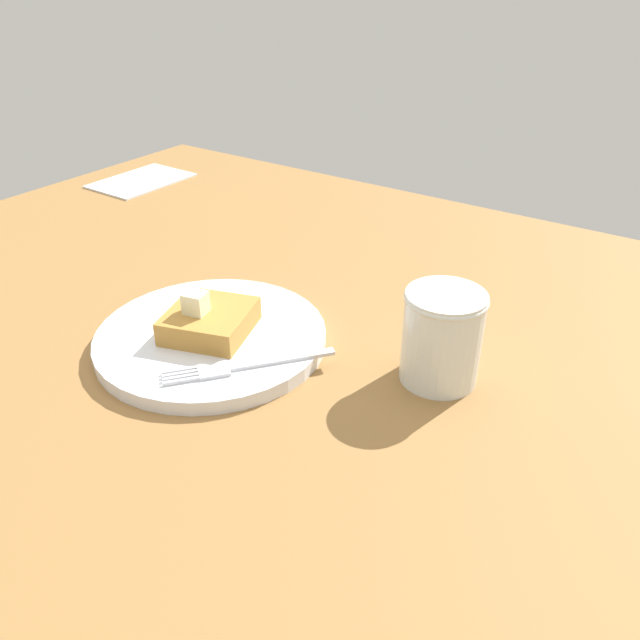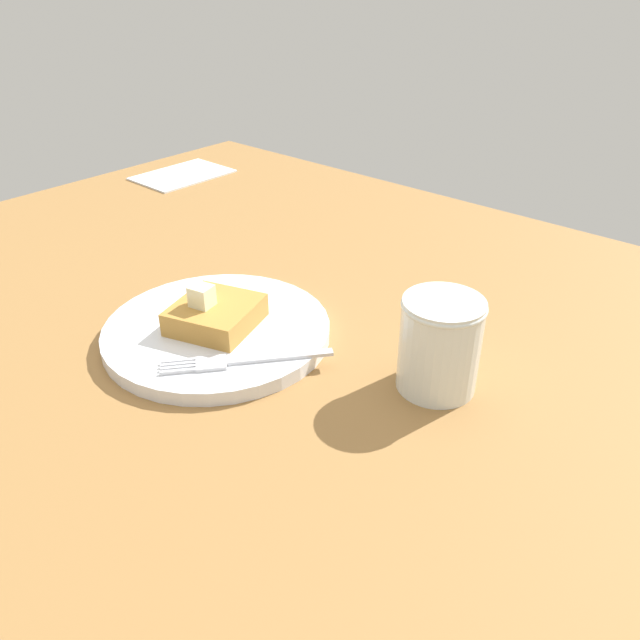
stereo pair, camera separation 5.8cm
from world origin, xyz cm
name	(u,v)px [view 2 (the right image)]	position (x,y,z in cm)	size (l,w,h in cm)	color
table_surface	(191,338)	(0.00, 0.00, 1.04)	(106.91, 106.91, 2.07)	olive
plate	(217,330)	(3.28, 0.96, 2.91)	(23.11, 23.11, 1.44)	silver
toast_slice_center	(216,315)	(3.28, 0.96, 4.73)	(7.84, 8.09, 2.45)	#B37F36
butter_pat_primary	(203,295)	(2.59, 0.19, 7.03)	(2.15, 1.93, 2.15)	#F2F0C4
fork	(237,361)	(9.85, -2.28, 3.69)	(11.28, 13.27, 0.36)	silver
syrup_jar	(439,348)	(24.69, 8.49, 6.11)	(7.40, 7.40, 8.86)	#5D2508
napkin	(183,175)	(-42.05, 32.30, 2.22)	(11.01, 15.83, 0.30)	white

